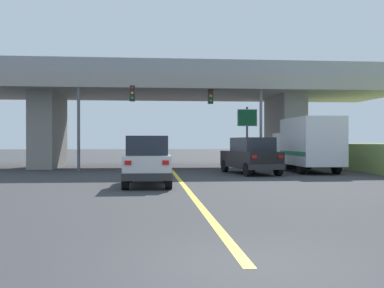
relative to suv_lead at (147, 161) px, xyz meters
name	(u,v)px	position (x,y,z in m)	size (l,w,h in m)	color
ground	(169,167)	(1.50, 14.14, -1.01)	(160.00, 160.00, 0.00)	#353538
overpass_bridge	(169,99)	(1.50, 14.14, 3.83)	(31.98, 9.26, 6.90)	gray
lane_divider_stripe	(185,187)	(1.50, -0.59, -1.01)	(0.20, 24.10, 0.01)	yellow
suv_lead	(147,161)	(0.00, 0.00, 0.00)	(1.88, 4.34, 2.02)	silver
suv_crossing	(251,156)	(5.69, 6.40, 0.01)	(2.69, 5.06, 2.02)	black
box_truck	(307,144)	(9.42, 7.88, 0.64)	(2.33, 6.90, 3.16)	silver
sedan_oncoming	(154,151)	(0.50, 18.86, 0.01)	(1.97, 4.82, 2.02)	maroon
traffic_signal_nearside	(243,111)	(6.02, 10.07, 2.70)	(3.48, 0.36, 5.81)	slate
traffic_signal_farside	(98,109)	(-3.03, 9.63, 2.75)	(3.47, 0.36, 5.87)	#56595E
highway_sign	(247,124)	(6.65, 11.88, 1.96)	(1.35, 0.17, 4.14)	#56595E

